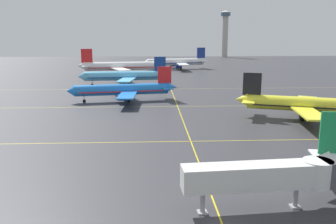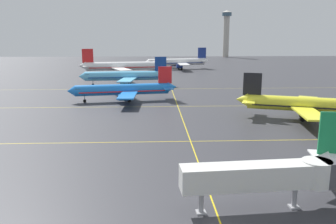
# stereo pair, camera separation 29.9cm
# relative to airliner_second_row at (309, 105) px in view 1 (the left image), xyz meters

# --- Properties ---
(airliner_second_row) EXTENTS (33.09, 28.33, 10.59)m
(airliner_second_row) POSITION_rel_airliner_second_row_xyz_m (0.00, 0.00, 0.00)
(airliner_second_row) COLOR yellow
(airliner_second_row) RESTS_ON ground
(airliner_third_row) EXTENTS (32.55, 27.78, 10.13)m
(airliner_third_row) POSITION_rel_airliner_second_row_xyz_m (-44.61, 26.08, -0.16)
(airliner_third_row) COLOR blue
(airliner_third_row) RESTS_ON ground
(airliner_far_left_stand) EXTENTS (35.79, 30.78, 11.12)m
(airliner_far_left_stand) POSITION_rel_airliner_second_row_xyz_m (-46.47, 59.40, 0.18)
(airliner_far_left_stand) COLOR #5BB7E5
(airliner_far_left_stand) RESTS_ON ground
(airliner_far_right_stand) EXTENTS (41.72, 35.64, 12.98)m
(airliner_far_right_stand) POSITION_rel_airliner_second_row_xyz_m (-51.36, 96.29, 0.81)
(airliner_far_right_stand) COLOR white
(airliner_far_right_stand) RESTS_ON ground
(airliner_distant_taxiway) EXTENTS (39.01, 33.20, 12.26)m
(airliner_distant_taxiway) POSITION_rel_airliner_second_row_xyz_m (-21.50, 125.98, 0.57)
(airliner_distant_taxiway) COLOR white
(airliner_distant_taxiway) RESTS_ON ground
(taxiway_markings) EXTENTS (146.37, 145.33, 0.01)m
(taxiway_markings) POSITION_rel_airliner_second_row_xyz_m (-29.15, 0.78, -3.61)
(taxiway_markings) COLOR yellow
(taxiway_markings) RESTS_ON ground
(jet_bridge) EXTENTS (17.79, 4.22, 5.58)m
(jet_bridge) POSITION_rel_airliner_second_row_xyz_m (-23.12, -42.25, 0.44)
(jet_bridge) COLOR silver
(jet_bridge) RESTS_ON ground
(control_tower) EXTENTS (8.82, 8.82, 40.85)m
(control_tower) POSITION_rel_airliner_second_row_xyz_m (30.15, 241.34, 19.92)
(control_tower) COLOR #ADA89E
(control_tower) RESTS_ON ground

